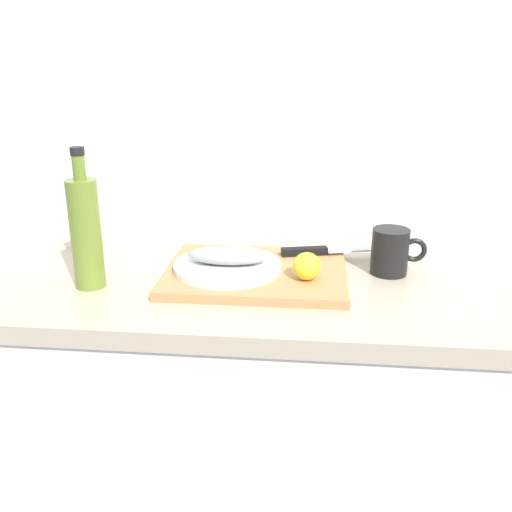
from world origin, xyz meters
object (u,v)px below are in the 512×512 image
(white_plate, at_px, (228,266))
(coffee_mug_0, at_px, (391,251))
(olive_oil_bottle, at_px, (86,231))
(fish_fillet, at_px, (227,256))
(lemon_0, at_px, (307,266))
(cutting_board, at_px, (256,273))
(chef_knife, at_px, (326,250))

(white_plate, distance_m, coffee_mug_0, 0.37)
(olive_oil_bottle, distance_m, coffee_mug_0, 0.67)
(fish_fillet, relative_size, lemon_0, 2.99)
(cutting_board, distance_m, chef_knife, 0.20)
(white_plate, xyz_separation_m, lemon_0, (0.18, -0.04, 0.02))
(white_plate, xyz_separation_m, olive_oil_bottle, (-0.29, -0.07, 0.10))
(lemon_0, bearing_deg, olive_oil_bottle, -175.81)
(lemon_0, relative_size, olive_oil_bottle, 0.20)
(cutting_board, xyz_separation_m, olive_oil_bottle, (-0.35, -0.09, 0.11))
(white_plate, xyz_separation_m, coffee_mug_0, (0.36, 0.07, 0.03))
(chef_knife, bearing_deg, fish_fillet, -163.50)
(coffee_mug_0, bearing_deg, white_plate, -169.77)
(chef_knife, height_order, lemon_0, lemon_0)
(olive_oil_bottle, xyz_separation_m, coffee_mug_0, (0.65, 0.14, -0.07))
(cutting_board, bearing_deg, lemon_0, -24.93)
(fish_fillet, bearing_deg, chef_knife, 29.96)
(chef_knife, distance_m, olive_oil_bottle, 0.55)
(fish_fillet, height_order, olive_oil_bottle, olive_oil_bottle)
(cutting_board, bearing_deg, olive_oil_bottle, -166.09)
(olive_oil_bottle, bearing_deg, fish_fillet, 14.62)
(lemon_0, height_order, olive_oil_bottle, olive_oil_bottle)
(cutting_board, height_order, lemon_0, lemon_0)
(fish_fillet, xyz_separation_m, lemon_0, (0.18, -0.04, -0.00))
(white_plate, bearing_deg, coffee_mug_0, 10.23)
(olive_oil_bottle, bearing_deg, lemon_0, 4.19)
(cutting_board, relative_size, chef_knife, 1.38)
(fish_fillet, height_order, chef_knife, fish_fillet)
(fish_fillet, xyz_separation_m, olive_oil_bottle, (-0.29, -0.07, 0.07))
(cutting_board, distance_m, lemon_0, 0.13)
(white_plate, height_order, chef_knife, chef_knife)
(white_plate, relative_size, fish_fillet, 1.33)
(lemon_0, bearing_deg, chef_knife, 75.27)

